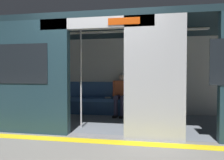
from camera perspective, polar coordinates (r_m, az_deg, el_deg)
name	(u,v)px	position (r m, az deg, el deg)	size (l,w,h in m)	color
ground_plane	(96,136)	(4.20, -4.19, -14.37)	(60.00, 60.00, 0.00)	gray
platform_edge_strip	(92,141)	(3.93, -5.33, -15.52)	(8.00, 0.24, 0.01)	yellow
train_car	(105,59)	(5.20, -1.84, 5.61)	(6.40, 2.63, 2.30)	#ADAFB5
bench_seat	(115,102)	(6.17, 0.79, -5.83)	(2.79, 0.44, 0.46)	#38609E
person_seated	(122,91)	(6.05, 2.58, -2.87)	(0.55, 0.70, 1.18)	#CC5933
handbag	(135,96)	(6.13, 5.98, -4.08)	(0.26, 0.15, 0.17)	#262D4C
book	(108,98)	(6.27, -1.12, -4.60)	(0.15, 0.22, 0.03)	silver
grab_pole_door	(81,77)	(4.70, -8.09, 0.68)	(0.04, 0.04, 2.16)	silver
grab_pole_far	(125,77)	(4.54, 3.44, 0.66)	(0.04, 0.04, 2.16)	silver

